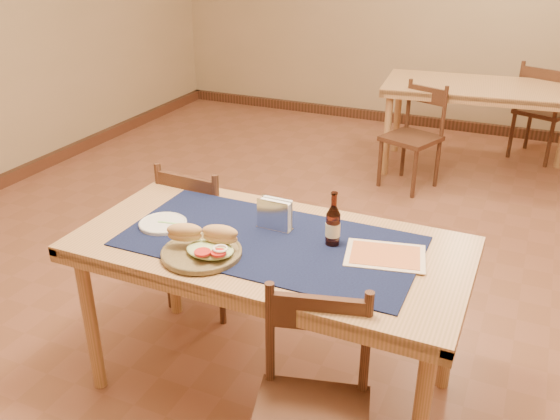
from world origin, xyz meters
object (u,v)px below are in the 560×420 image
at_px(main_table, 270,259).
at_px(back_table, 483,95).
at_px(beer_bottle, 333,225).
at_px(sandwich_plate, 204,247).
at_px(napkin_holder, 275,215).
at_px(chair_main_near, 311,410).
at_px(chair_main_far, 206,232).

distance_m(main_table, back_table, 3.17).
bearing_deg(back_table, beer_bottle, -94.40).
distance_m(main_table, beer_bottle, 0.31).
height_order(main_table, sandwich_plate, sandwich_plate).
relative_size(main_table, beer_bottle, 7.10).
height_order(main_table, beer_bottle, beer_bottle).
bearing_deg(napkin_holder, sandwich_plate, -116.52).
distance_m(main_table, sandwich_plate, 0.31).
bearing_deg(main_table, chair_main_near, -52.56).
bearing_deg(main_table, sandwich_plate, -131.35).
relative_size(chair_main_far, beer_bottle, 3.79).
height_order(back_table, sandwich_plate, sandwich_plate).
xyz_separation_m(sandwich_plate, beer_bottle, (0.43, 0.29, 0.05)).
bearing_deg(back_table, chair_main_far, -111.83).
xyz_separation_m(chair_main_far, beer_bottle, (0.84, -0.39, 0.39)).
distance_m(back_table, beer_bottle, 3.08).
bearing_deg(sandwich_plate, napkin_holder, 63.48).
bearing_deg(beer_bottle, chair_main_near, -76.15).
height_order(main_table, chair_main_far, chair_main_far).
height_order(chair_main_far, chair_main_near, chair_main_far).
xyz_separation_m(chair_main_near, sandwich_plate, (-0.57, 0.29, 0.35)).
xyz_separation_m(back_table, napkin_holder, (-0.50, -3.03, 0.15)).
bearing_deg(main_table, chair_main_far, 142.02).
xyz_separation_m(main_table, napkin_holder, (-0.03, 0.11, 0.15)).
bearing_deg(chair_main_far, sandwich_plate, -58.78).
height_order(main_table, back_table, same).
relative_size(sandwich_plate, napkin_holder, 2.05).
distance_m(back_table, sandwich_plate, 3.42).
xyz_separation_m(beer_bottle, napkin_holder, (-0.27, 0.03, -0.02)).
bearing_deg(chair_main_near, main_table, 127.44).
bearing_deg(chair_main_near, napkin_holder, 124.04).
bearing_deg(napkin_holder, back_table, 80.58).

